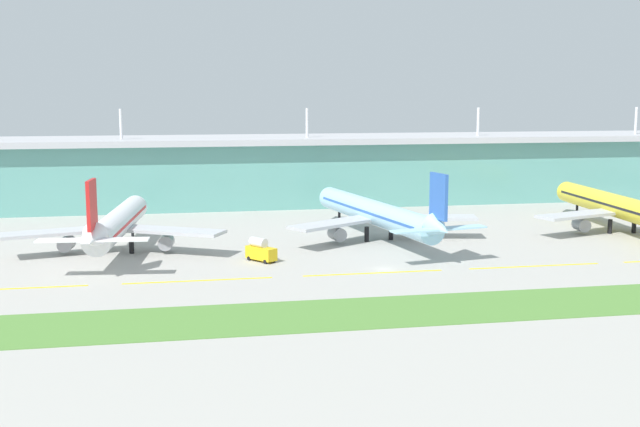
{
  "coord_description": "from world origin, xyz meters",
  "views": [
    {
      "loc": [
        -40.91,
        -148.83,
        34.95
      ],
      "look_at": [
        -7.47,
        29.63,
        7.0
      ],
      "focal_mm": 43.96,
      "sensor_mm": 36.0,
      "label": 1
    }
  ],
  "objects": [
    {
      "name": "terminal_building",
      "position": [
        -0.0,
        96.82,
        10.9
      ],
      "size": [
        288.0,
        34.0,
        30.39
      ],
      "color": "#5B9E93",
      "rests_on": "ground"
    },
    {
      "name": "taxiway_stripe_mid_east",
      "position": [
        31.0,
        -3.35,
        0.02
      ],
      "size": [
        28.0,
        0.7,
        0.04
      ],
      "primitive_type": "cube",
      "color": "yellow",
      "rests_on": "ground"
    },
    {
      "name": "taxiway_stripe_west",
      "position": [
        -71.0,
        -3.35,
        0.02
      ],
      "size": [
        28.0,
        0.7,
        0.04
      ],
      "primitive_type": "cube",
      "color": "yellow",
      "rests_on": "ground"
    },
    {
      "name": "airliner_center",
      "position": [
        6.56,
        30.94,
        6.45
      ],
      "size": [
        47.98,
        68.13,
        18.9
      ],
      "color": "#9ED1EA",
      "rests_on": "ground"
    },
    {
      "name": "airliner_near_middle",
      "position": [
        -53.6,
        26.98,
        6.44
      ],
      "size": [
        48.49,
        58.77,
        18.9
      ],
      "color": "white",
      "rests_on": "ground"
    },
    {
      "name": "taxiway_stripe_mid_west",
      "position": [
        -37.0,
        -3.35,
        0.02
      ],
      "size": [
        28.0,
        0.7,
        0.04
      ],
      "primitive_type": "cube",
      "color": "yellow",
      "rests_on": "ground"
    },
    {
      "name": "ground_plane",
      "position": [
        0.0,
        0.0,
        0.0
      ],
      "size": [
        600.0,
        600.0,
        0.0
      ],
      "primitive_type": "plane",
      "color": "#A8A59E"
    },
    {
      "name": "fuel_truck",
      "position": [
        -23.51,
        11.85,
        2.26
      ],
      "size": [
        6.35,
        7.35,
        4.95
      ],
      "color": "gold",
      "rests_on": "ground"
    },
    {
      "name": "grass_verge",
      "position": [
        0.0,
        -30.34,
        0.05
      ],
      "size": [
        300.0,
        18.0,
        0.1
      ],
      "primitive_type": "cube",
      "color": "#518438",
      "rests_on": "ground"
    },
    {
      "name": "taxiway_stripe_centre",
      "position": [
        -3.0,
        -3.35,
        0.02
      ],
      "size": [
        28.0,
        0.7,
        0.04
      ],
      "primitive_type": "cube",
      "color": "yellow",
      "rests_on": "ground"
    },
    {
      "name": "airliner_far_middle",
      "position": [
        69.8,
        29.58,
        6.46
      ],
      "size": [
        48.69,
        71.13,
        18.9
      ],
      "color": "yellow",
      "rests_on": "ground"
    }
  ]
}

